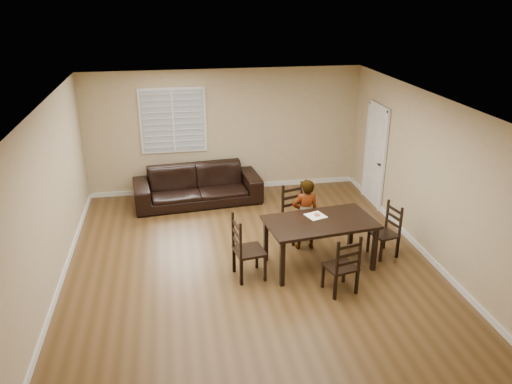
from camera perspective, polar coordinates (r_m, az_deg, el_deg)
The scene contains 11 objects.
ground at distance 8.31m, azimuth -0.54°, elevation -8.51°, with size 7.00×7.00×0.00m, color brown.
room at distance 7.71m, azimuth -0.55°, elevation 3.80°, with size 6.04×7.04×2.72m.
dining_table at distance 8.08m, azimuth 7.34°, elevation -3.84°, with size 1.83×1.17×0.81m.
chair_near at distance 9.08m, azimuth 4.35°, elevation -2.44°, with size 0.57×0.55×1.02m.
chair_far at distance 7.50m, azimuth 10.13°, elevation -8.67°, with size 0.51×0.49×0.96m.
chair_left at distance 7.78m, azimuth -1.68°, elevation -6.72°, with size 0.51×0.53×1.06m.
chair_right at distance 8.79m, azimuth 14.99°, elevation -4.39°, with size 0.47×0.49×0.92m.
child at distance 8.63m, azimuth 5.64°, elevation -2.57°, with size 0.47×0.31×1.29m, color gray.
napkin at distance 8.20m, azimuth 6.83°, elevation -2.71°, with size 0.29×0.29×0.00m, color white.
donut at distance 8.20m, azimuth 6.97°, elevation -2.56°, with size 0.10×0.10×0.04m.
sofa at distance 10.61m, azimuth -6.70°, elevation 0.75°, with size 2.63×1.03×0.77m, color black.
Camera 1 is at (-1.16, -7.04, 4.25)m, focal length 35.00 mm.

